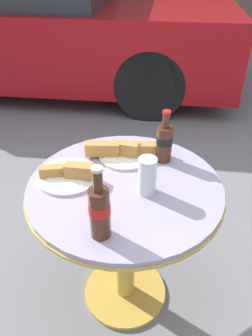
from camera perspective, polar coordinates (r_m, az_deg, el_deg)
The scene contains 8 objects.
ground_plane at distance 1.78m, azimuth -0.16°, elevation -20.75°, with size 30.00×30.00×0.00m, color slate.
bistro_table at distance 1.37m, azimuth -0.19°, elevation -8.33°, with size 0.77×0.77×0.69m.
cola_bottle_left at distance 1.00m, azimuth -4.63°, elevation -7.34°, with size 0.07×0.07×0.26m.
cola_bottle_right at distance 1.36m, azimuth 6.71°, elevation 4.59°, with size 0.07×0.07×0.23m.
drinking_glass at distance 1.19m, azimuth 3.70°, elevation -1.64°, with size 0.07×0.07×0.15m.
lunch_plate_near at distance 1.31m, azimuth -9.92°, elevation -1.00°, with size 0.25×0.25×0.07m.
lunch_plate_far at distance 1.41m, azimuth -0.16°, elevation 2.93°, with size 0.35×0.23×0.07m.
parked_car at distance 4.13m, azimuth -16.23°, elevation 22.29°, with size 4.38×1.71×1.32m.
Camera 1 is at (0.13, -0.99, 1.47)m, focal length 35.00 mm.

